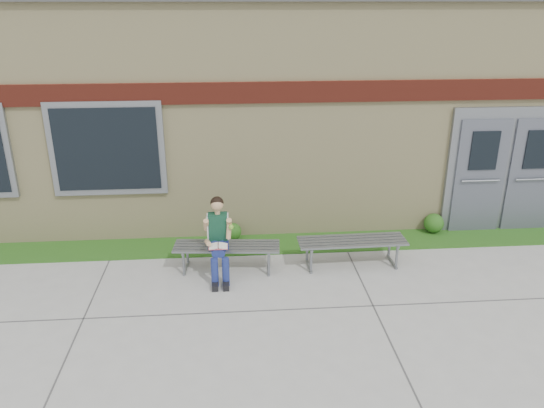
{
  "coord_description": "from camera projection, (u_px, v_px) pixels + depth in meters",
  "views": [
    {
      "loc": [
        -0.94,
        -5.8,
        4.07
      ],
      "look_at": [
        -0.34,
        1.7,
        1.12
      ],
      "focal_mm": 35.0,
      "sensor_mm": 36.0,
      "label": 1
    }
  ],
  "objects": [
    {
      "name": "shrub_mid",
      "position": [
        233.0,
        231.0,
        9.45
      ],
      "size": [
        0.3,
        0.3,
        0.3
      ],
      "primitive_type": "sphere",
      "color": "#284F15",
      "rests_on": "grass_strip"
    },
    {
      "name": "girl",
      "position": [
        218.0,
        237.0,
        8.04
      ],
      "size": [
        0.45,
        0.75,
        1.27
      ],
      "rotation": [
        0.0,
        0.0,
        0.01
      ],
      "color": "navy",
      "rests_on": "ground"
    },
    {
      "name": "shrub_east",
      "position": [
        434.0,
        223.0,
        9.71
      ],
      "size": [
        0.36,
        0.36,
        0.36
      ],
      "primitive_type": "sphere",
      "color": "#284F15",
      "rests_on": "grass_strip"
    },
    {
      "name": "school_building",
      "position": [
        272.0,
        92.0,
        11.73
      ],
      "size": [
        16.2,
        6.22,
        4.2
      ],
      "color": "beige",
      "rests_on": "ground"
    },
    {
      "name": "ground",
      "position": [
        308.0,
        330.0,
        6.93
      ],
      "size": [
        80.0,
        80.0,
        0.0
      ],
      "primitive_type": "plane",
      "color": "#9E9E99",
      "rests_on": "ground"
    },
    {
      "name": "bench_left",
      "position": [
        227.0,
        251.0,
        8.35
      ],
      "size": [
        1.69,
        0.6,
        0.43
      ],
      "rotation": [
        0.0,
        0.0,
        -0.09
      ],
      "color": "slate",
      "rests_on": "ground"
    },
    {
      "name": "grass_strip",
      "position": [
        287.0,
        243.0,
        9.34
      ],
      "size": [
        16.0,
        0.8,
        0.02
      ],
      "primitive_type": "cube",
      "color": "#284F15",
      "rests_on": "ground"
    },
    {
      "name": "bench_right",
      "position": [
        352.0,
        246.0,
        8.5
      ],
      "size": [
        1.74,
        0.52,
        0.45
      ],
      "rotation": [
        0.0,
        0.0,
        0.02
      ],
      "color": "slate",
      "rests_on": "ground"
    }
  ]
}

